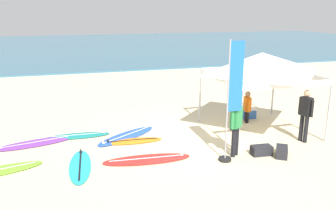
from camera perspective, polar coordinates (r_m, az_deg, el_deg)
name	(u,v)px	position (r m, az deg, el deg)	size (l,w,h in m)	color
ground_plane	(195,138)	(11.69, 4.52, -5.37)	(80.00, 80.00, 0.00)	beige
sea	(101,46)	(41.91, -10.92, 9.54)	(80.00, 36.00, 0.10)	#386B84
canopy_tent	(262,63)	(12.18, 15.11, 6.63)	(3.27, 3.27, 2.75)	#B7B7BC
surfboard_cyan	(80,166)	(9.87, -14.21, -9.64)	(0.74, 2.21, 0.19)	#23B2CC
surfboard_purple	(35,143)	(11.88, -20.95, -5.84)	(2.52, 1.20, 0.19)	purple
surfboard_blue	(126,136)	(11.80, -6.83, -5.05)	(2.39, 1.90, 0.19)	blue
surfboard_red	(147,159)	(9.99, -3.41, -8.86)	(2.54, 0.85, 0.19)	red
surfboard_teal	(79,136)	(12.12, -14.44, -4.88)	(2.10, 0.65, 0.19)	#19847F
surfboard_orange	(132,141)	(11.34, -5.90, -5.88)	(1.94, 0.63, 0.19)	orange
person_green	(236,124)	(10.12, 11.08, -3.01)	(0.46, 0.39, 1.71)	black
person_black	(305,112)	(11.85, 21.60, -1.11)	(0.30, 0.54, 1.71)	black
person_grey	(235,103)	(12.38, 10.98, 0.39)	(0.55, 0.26, 1.71)	black
person_orange	(247,105)	(13.39, 12.86, -0.05)	(0.31, 0.53, 1.20)	black
banner_flag	(231,107)	(9.62, 10.31, -0.29)	(0.60, 0.36, 3.40)	#99999E
gear_bag_near_tent	(261,150)	(10.65, 15.06, -7.18)	(0.60, 0.32, 0.28)	#232328
gear_bag_by_pole	(282,152)	(10.72, 18.14, -7.28)	(0.60, 0.32, 0.28)	#232328
cooler_box	(249,113)	(14.01, 13.11, -1.33)	(0.50, 0.36, 0.39)	#2D60B7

